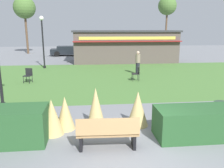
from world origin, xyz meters
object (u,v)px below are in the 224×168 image
at_px(trash_bin, 221,116).
at_px(parked_car_center_slot, 109,50).
at_px(park_bench, 108,133).
at_px(tree_right_bg, 167,6).
at_px(parked_car_west_slot, 68,50).
at_px(food_kiosk, 125,46).
at_px(cafe_chair_west, 28,74).
at_px(lamppost_far, 43,36).
at_px(tree_left_bg, 24,8).
at_px(person_strolling, 138,62).
at_px(cafe_chair_east, 137,73).

xyz_separation_m(trash_bin, parked_car_center_slot, (-1.66, 22.59, 0.18)).
relative_size(park_bench, tree_right_bg, 0.21).
bearing_deg(park_bench, parked_car_west_slot, 97.12).
bearing_deg(food_kiosk, parked_car_west_slot, 135.97).
relative_size(park_bench, cafe_chair_west, 1.93).
relative_size(cafe_chair_west, tree_right_bg, 0.11).
relative_size(lamppost_far, cafe_chair_west, 4.80).
distance_m(lamppost_far, tree_right_bg, 23.06).
relative_size(park_bench, parked_car_west_slot, 0.41).
height_order(food_kiosk, tree_left_bg, tree_left_bg).
bearing_deg(tree_right_bg, person_strolling, -113.72).
xyz_separation_m(trash_bin, parked_car_west_slot, (-6.77, 22.59, 0.18)).
distance_m(park_bench, person_strolling, 11.15).
xyz_separation_m(food_kiosk, tree_left_bg, (-11.70, 8.98, 4.30)).
bearing_deg(tree_left_bg, park_bench, -72.30).
bearing_deg(lamppost_far, parked_car_center_slot, 56.06).
distance_m(lamppost_far, parked_car_west_slot, 9.69).
bearing_deg(food_kiosk, cafe_chair_east, -93.97).
distance_m(food_kiosk, tree_left_bg, 15.37).
bearing_deg(food_kiosk, parked_car_center_slot, 100.13).
distance_m(person_strolling, tree_left_bg, 20.27).
bearing_deg(tree_left_bg, food_kiosk, -37.50).
height_order(lamppost_far, food_kiosk, lamppost_far).
bearing_deg(cafe_chair_east, person_strolling, 76.70).
bearing_deg(parked_car_center_slot, cafe_chair_east, -88.33).
height_order(trash_bin, person_strolling, person_strolling).
bearing_deg(tree_right_bg, park_bench, -111.17).
relative_size(park_bench, person_strolling, 1.02).
height_order(cafe_chair_west, person_strolling, person_strolling).
distance_m(park_bench, tree_right_bg, 33.13).
bearing_deg(cafe_chair_east, lamppost_far, 140.21).
height_order(parked_car_center_slot, tree_left_bg, tree_left_bg).
distance_m(cafe_chair_east, tree_left_bg, 21.83).
xyz_separation_m(lamppost_far, cafe_chair_east, (6.76, -5.63, -2.15)).
bearing_deg(person_strolling, tree_right_bg, 92.30).
height_order(trash_bin, parked_car_center_slot, parked_car_center_slot).
bearing_deg(park_bench, person_strolling, 73.76).
distance_m(parked_car_west_slot, tree_left_bg, 8.18).
relative_size(food_kiosk, parked_car_west_slot, 2.43).
height_order(person_strolling, tree_left_bg, tree_left_bg).
xyz_separation_m(cafe_chair_east, tree_left_bg, (-11.08, 18.04, 5.33)).
height_order(trash_bin, food_kiosk, food_kiosk).
height_order(food_kiosk, person_strolling, food_kiosk).
distance_m(parked_car_center_slot, tree_left_bg, 12.23).
bearing_deg(cafe_chair_west, parked_car_center_slot, 66.95).
bearing_deg(park_bench, food_kiosk, 79.59).
bearing_deg(person_strolling, parked_car_west_slot, 141.28).
bearing_deg(tree_left_bg, cafe_chair_east, -58.45).
height_order(tree_left_bg, tree_right_bg, tree_right_bg).
xyz_separation_m(lamppost_far, parked_car_west_slot, (1.22, 9.39, -2.04)).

